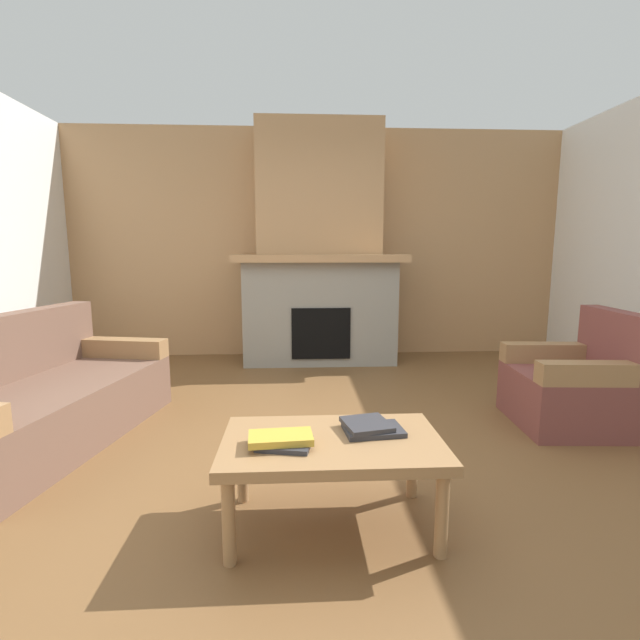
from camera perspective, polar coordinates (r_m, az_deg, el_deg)
The scene contains 8 objects.
ground at distance 2.95m, azimuth 2.69°, elevation -17.02°, with size 9.00×9.00×0.00m, color brown.
wall_back_wood_panel at distance 5.65m, azimuth -0.31°, elevation 9.45°, with size 6.00×0.12×2.70m, color tan.
fireplace at distance 5.27m, azimuth -0.11°, elevation 7.47°, with size 1.90×0.82×2.70m.
couch at distance 3.61m, azimuth -31.60°, elevation -8.61°, with size 1.17×1.93×0.85m.
armchair at distance 3.86m, azimuth 29.33°, elevation -7.22°, with size 0.81×0.81×0.85m.
coffee_table at distance 2.17m, azimuth 1.52°, elevation -15.91°, with size 1.00×0.60×0.43m.
book_stack_near_edge at distance 2.07m, azimuth -4.75°, elevation -14.73°, with size 0.29×0.21×0.05m.
book_stack_center at distance 2.22m, azimuth 6.29°, elevation -13.18°, with size 0.30×0.25×0.05m.
Camera 1 is at (-0.28, -2.64, 1.28)m, focal length 25.62 mm.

